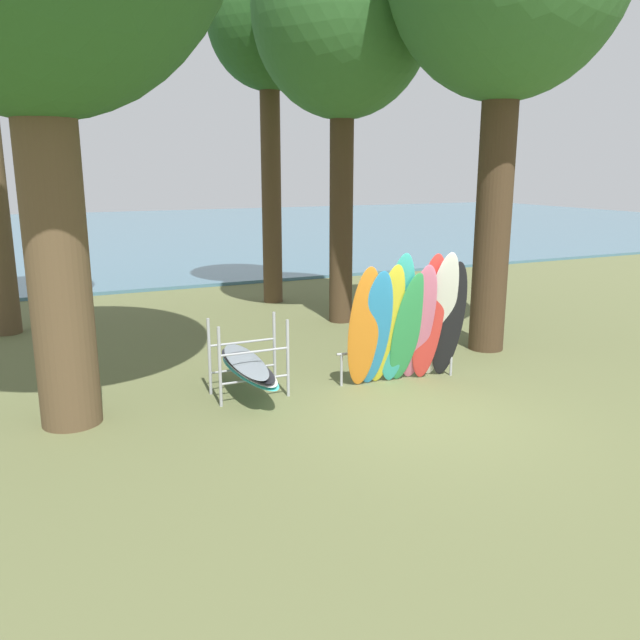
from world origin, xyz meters
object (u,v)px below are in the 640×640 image
Objects in this scene: tree_mid_behind at (343,14)px; board_storage_rack at (248,365)px; leaning_board_pile at (408,324)px; tree_far_left_back at (268,24)px.

tree_mid_behind is 4.27× the size of board_storage_rack.
board_storage_rack is (-2.56, 0.64, -0.57)m from leaning_board_pile.
board_storage_rack is (-2.94, -6.78, -6.51)m from tree_far_left_back.
tree_mid_behind reaches higher than board_storage_rack.
tree_mid_behind is 3.99× the size of leaning_board_pile.
tree_far_left_back is 9.85m from board_storage_rack.
tree_mid_behind is 2.89m from tree_far_left_back.
tree_mid_behind is 7.40m from leaning_board_pile.
tree_mid_behind is at bearing 77.22° from leaning_board_pile.
tree_far_left_back is 9.51m from leaning_board_pile.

